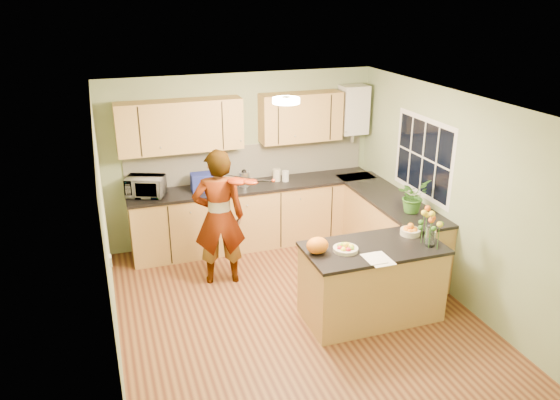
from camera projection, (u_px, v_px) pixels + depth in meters
name	position (u px, v px, depth m)	size (l,w,h in m)	color
floor	(294.00, 311.00, 6.49)	(4.50, 4.50, 0.00)	#502717
ceiling	(296.00, 102.00, 5.59)	(4.00, 4.50, 0.02)	silver
wall_back	(242.00, 159.00, 8.03)	(4.00, 0.02, 2.50)	gray
wall_front	(399.00, 324.00, 4.05)	(4.00, 0.02, 2.50)	gray
wall_left	(107.00, 239.00, 5.44)	(0.02, 4.50, 2.50)	gray
wall_right	(449.00, 194.00, 6.64)	(0.02, 4.50, 2.50)	gray
back_counter	(255.00, 214.00, 8.08)	(3.64, 0.62, 0.94)	#AB8144
right_counter	(388.00, 229.00, 7.58)	(0.62, 2.24, 0.94)	#AB8144
splashback	(249.00, 162.00, 8.07)	(3.60, 0.02, 0.52)	#EEEACE
upper_cabinets	(232.00, 122.00, 7.61)	(3.20, 0.34, 0.70)	#AB8144
boiler	(353.00, 110.00, 8.17)	(0.40, 0.30, 0.86)	silver
window_right	(423.00, 157.00, 7.06)	(0.01, 1.30, 1.05)	silver
light_switch	(111.00, 261.00, 4.90)	(0.02, 0.09, 0.09)	silver
ceiling_lamp	(286.00, 100.00, 5.87)	(0.30, 0.30, 0.07)	#FFEABF
peninsula_island	(372.00, 282.00, 6.25)	(1.57, 0.80, 0.90)	#AB8144
fruit_dish	(346.00, 248.00, 5.97)	(0.27, 0.27, 0.10)	beige
orange_bowl	(410.00, 230.00, 6.36)	(0.23, 0.23, 0.14)	beige
flower_vase	(432.00, 218.00, 5.99)	(0.27, 0.27, 0.50)	silver
orange_bag	(317.00, 245.00, 5.90)	(0.25, 0.21, 0.19)	orange
papers	(379.00, 259.00, 5.79)	(0.24, 0.33, 0.01)	white
violinist	(219.00, 218.00, 6.87)	(0.65, 0.43, 1.79)	#E2A98A
violin	(238.00, 181.00, 6.54)	(0.61, 0.25, 0.12)	#4B0A04
microwave	(146.00, 186.00, 7.41)	(0.50, 0.34, 0.28)	silver
blue_box	(202.00, 182.00, 7.63)	(0.31, 0.23, 0.25)	navy
kettle	(244.00, 178.00, 7.81)	(0.15, 0.15, 0.28)	silver
jar_cream	(277.00, 175.00, 8.02)	(0.12, 0.12, 0.18)	beige
jar_white	(286.00, 176.00, 8.02)	(0.10, 0.10, 0.16)	silver
potted_plant	(413.00, 196.00, 6.86)	(0.39, 0.33, 0.43)	#326722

